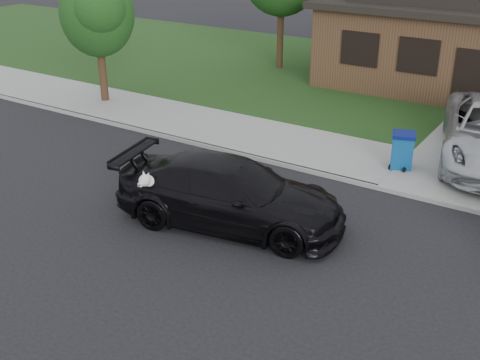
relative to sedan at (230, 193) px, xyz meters
The scene contains 7 objects.
ground 1.74m from the sedan, behind, with size 120.00×120.00×0.00m, color black.
sidewalk 5.34m from the sedan, 107.13° to the left, with size 60.00×3.00×0.12m, color gray.
curb 3.95m from the sedan, 113.66° to the left, with size 60.00×0.12×0.12m, color gray.
lawn 13.17m from the sedan, 96.81° to the left, with size 60.00×13.00×0.13m, color #193814.
sedan is the anchor object (origin of this frame).
recycling_bin 5.49m from the sedan, 65.43° to the left, with size 0.77×0.77×1.00m.
tree_2 10.63m from the sedan, 149.94° to the left, with size 2.73×2.60×4.59m.
Camera 1 is at (8.34, -10.16, 6.61)m, focal length 45.00 mm.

